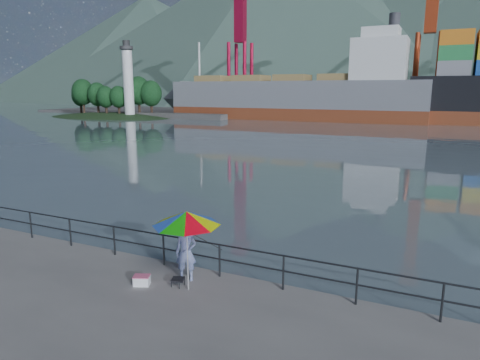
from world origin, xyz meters
name	(u,v)px	position (x,y,z in m)	size (l,w,h in m)	color
harbor_water	(412,108)	(0.00, 130.00, 0.00)	(500.00, 280.00, 0.00)	slate
far_dock	(450,116)	(10.00, 93.00, 0.00)	(200.00, 40.00, 0.40)	#514F4C
guardrail	(138,245)	(0.00, 1.70, 0.52)	(22.00, 0.06, 1.03)	#2D3033
lighthouse_islet	(111,115)	(-54.97, 61.99, 0.26)	(48.00, 26.40, 19.20)	#263F1E
fisherman	(186,252)	(2.22, 1.10, 0.85)	(0.62, 0.41, 1.70)	navy
beach_umbrella	(186,218)	(2.61, 0.56, 2.08)	(2.31, 2.31, 2.27)	white
folding_stool	(178,282)	(2.23, 0.63, 0.12)	(0.44, 0.44, 0.23)	black
cooler_bag	(142,281)	(1.26, 0.24, 0.13)	(0.44, 0.29, 0.25)	white
fishing_rod	(202,266)	(2.11, 2.16, 0.00)	(0.02, 0.02, 2.19)	black
bulk_carrier	(302,96)	(-15.80, 70.86, 4.17)	(48.81, 8.45, 14.50)	brown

